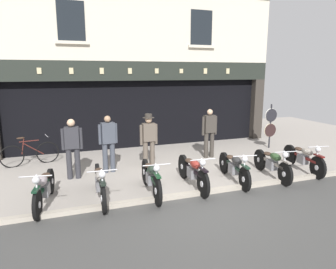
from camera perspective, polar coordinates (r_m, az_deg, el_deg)
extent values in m
cube|color=gray|center=(11.99, -4.37, -2.74)|extent=(22.84, 10.00, 0.08)
cube|color=#ABA191|center=(7.58, 5.88, -11.00)|extent=(22.84, 0.16, 0.18)
cube|color=black|center=(13.95, -7.00, 4.82)|extent=(9.97, 4.00, 2.60)
cube|color=#332D28|center=(14.17, 16.09, 4.56)|extent=(0.44, 0.36, 2.60)
cube|color=black|center=(12.25, -5.17, 4.55)|extent=(9.54, 0.03, 2.18)
cube|color=black|center=(11.74, -4.75, 11.69)|extent=(10.84, 0.24, 0.70)
cube|color=#C6B789|center=(11.20, -22.85, 10.86)|extent=(0.14, 0.03, 0.20)
cube|color=#C6B789|center=(11.21, -17.55, 11.22)|extent=(0.14, 0.03, 0.21)
cube|color=#C6B789|center=(11.30, -12.22, 11.49)|extent=(0.14, 0.03, 0.22)
cube|color=#C6B789|center=(11.49, -7.10, 11.65)|extent=(0.14, 0.03, 0.21)
cube|color=#C6B789|center=(11.76, -2.11, 11.72)|extent=(0.14, 0.03, 0.19)
cube|color=#C6B789|center=(12.10, 2.49, 11.71)|extent=(0.14, 0.03, 0.17)
cube|color=#C6B789|center=(12.53, 6.96, 11.63)|extent=(0.14, 0.03, 0.21)
cube|color=#C6B789|center=(13.02, 11.06, 11.50)|extent=(0.14, 0.03, 0.22)
cube|color=beige|center=(11.94, -5.00, 19.56)|extent=(10.84, 0.40, 2.57)
cube|color=black|center=(11.34, -17.60, 19.53)|extent=(0.90, 0.02, 1.30)
cube|color=beige|center=(11.22, -17.37, 16.02)|extent=(1.10, 0.12, 0.10)
cube|color=black|center=(12.55, 6.24, 19.14)|extent=(0.90, 0.02, 1.30)
cube|color=beige|center=(12.45, 6.25, 15.96)|extent=(1.10, 0.12, 0.10)
cylinder|color=black|center=(6.78, -23.13, -11.96)|extent=(0.17, 0.62, 0.62)
cylinder|color=silver|center=(6.78, -23.13, -11.96)|extent=(0.12, 0.15, 0.14)
cylinder|color=black|center=(8.04, -21.02, -8.12)|extent=(0.18, 0.62, 0.62)
cylinder|color=silver|center=(8.04, -21.02, -8.12)|extent=(0.13, 0.15, 0.14)
cube|color=#11301F|center=(7.36, -22.05, -9.01)|extent=(0.28, 1.26, 0.07)
cube|color=slate|center=(7.39, -22.01, -9.52)|extent=(0.25, 0.35, 0.26)
ellipsoid|color=gray|center=(7.15, -22.43, -7.96)|extent=(0.29, 0.49, 0.20)
ellipsoid|color=#38281E|center=(7.54, -21.78, -7.07)|extent=(0.25, 0.33, 0.10)
cube|color=#11301F|center=(6.66, -23.35, -9.36)|extent=(0.16, 0.37, 0.04)
sphere|color=silver|center=(6.66, -23.36, -7.80)|extent=(0.15, 0.15, 0.15)
cylinder|color=silver|center=(6.64, -23.41, -7.14)|extent=(0.62, 0.13, 0.02)
cylinder|color=silver|center=(6.71, -23.25, -9.55)|extent=(0.07, 0.23, 0.62)
cylinder|color=black|center=(6.66, -11.91, -11.53)|extent=(0.10, 0.65, 0.65)
cylinder|color=silver|center=(6.66, -11.91, -11.53)|extent=(0.11, 0.15, 0.14)
cylinder|color=black|center=(8.00, -12.93, -7.59)|extent=(0.11, 0.65, 0.65)
cylinder|color=silver|center=(8.00, -12.93, -7.59)|extent=(0.12, 0.15, 0.14)
cube|color=black|center=(7.28, -12.51, -8.50)|extent=(0.13, 1.33, 0.07)
cube|color=slate|center=(7.31, -12.49, -9.02)|extent=(0.21, 0.33, 0.26)
ellipsoid|color=gray|center=(7.06, -12.46, -7.44)|extent=(0.24, 0.47, 0.20)
ellipsoid|color=#38281E|center=(7.47, -12.75, -6.54)|extent=(0.21, 0.31, 0.10)
cube|color=black|center=(6.53, -12.04, -8.75)|extent=(0.12, 0.36, 0.04)
sphere|color=silver|center=(6.54, -12.15, -7.29)|extent=(0.15, 0.15, 0.15)
cylinder|color=silver|center=(6.51, -12.18, -6.63)|extent=(0.62, 0.05, 0.02)
cylinder|color=silver|center=(6.59, -12.05, -9.08)|extent=(0.05, 0.29, 0.60)
cylinder|color=black|center=(6.87, -1.98, -10.44)|extent=(0.13, 0.68, 0.68)
cylinder|color=silver|center=(6.87, -1.98, -10.44)|extent=(0.11, 0.16, 0.15)
cylinder|color=black|center=(8.13, -4.20, -6.92)|extent=(0.14, 0.68, 0.68)
cylinder|color=silver|center=(8.13, -4.20, -6.92)|extent=(0.12, 0.16, 0.15)
cube|color=#153A20|center=(7.45, -3.20, -7.67)|extent=(0.18, 1.26, 0.07)
cube|color=slate|center=(7.48, -3.19, -8.17)|extent=(0.23, 0.34, 0.26)
ellipsoid|color=#1E2A22|center=(7.24, -2.95, -6.58)|extent=(0.26, 0.48, 0.20)
ellipsoid|color=#38281E|center=(7.63, -3.60, -5.80)|extent=(0.22, 0.32, 0.10)
cube|color=#153A20|center=(6.74, -2.01, -7.62)|extent=(0.13, 0.37, 0.04)
sphere|color=silver|center=(6.75, -2.13, -6.31)|extent=(0.15, 0.15, 0.15)
cylinder|color=silver|center=(6.73, -2.14, -5.66)|extent=(0.62, 0.08, 0.02)
cylinder|color=silver|center=(6.80, -2.08, -8.05)|extent=(0.06, 0.29, 0.60)
cylinder|color=black|center=(7.33, 6.57, -9.13)|extent=(0.11, 0.66, 0.66)
cylinder|color=silver|center=(7.33, 6.57, -9.13)|extent=(0.11, 0.15, 0.15)
cylinder|color=black|center=(8.58, 2.86, -5.96)|extent=(0.12, 0.66, 0.66)
cylinder|color=silver|center=(8.58, 2.86, -5.96)|extent=(0.12, 0.15, 0.15)
cube|color=black|center=(7.91, 4.58, -6.60)|extent=(0.15, 1.31, 0.07)
cube|color=slate|center=(7.93, 4.57, -7.08)|extent=(0.22, 0.33, 0.26)
ellipsoid|color=maroon|center=(7.70, 5.06, -5.56)|extent=(0.25, 0.47, 0.20)
ellipsoid|color=#38281E|center=(8.08, 3.95, -4.85)|extent=(0.22, 0.31, 0.10)
cube|color=black|center=(7.21, 6.64, -6.52)|extent=(0.12, 0.37, 0.04)
sphere|color=silver|center=(7.22, 6.48, -5.25)|extent=(0.15, 0.15, 0.15)
cylinder|color=silver|center=(7.20, 6.49, -4.64)|extent=(0.62, 0.06, 0.02)
cylinder|color=silver|center=(7.26, 6.50, -6.88)|extent=(0.05, 0.24, 0.62)
cylinder|color=black|center=(7.89, 14.10, -8.07)|extent=(0.17, 0.62, 0.61)
cylinder|color=silver|center=(7.89, 14.10, -8.07)|extent=(0.12, 0.15, 0.14)
cylinder|color=black|center=(9.14, 10.38, -5.18)|extent=(0.18, 0.62, 0.61)
cylinder|color=silver|center=(9.14, 10.38, -5.18)|extent=(0.13, 0.15, 0.14)
cube|color=#193023|center=(8.47, 12.13, -5.75)|extent=(0.29, 1.32, 0.07)
cube|color=slate|center=(8.49, 12.11, -6.20)|extent=(0.25, 0.35, 0.26)
ellipsoid|color=#272727|center=(8.26, 12.65, -4.77)|extent=(0.29, 0.49, 0.20)
ellipsoid|color=#38281E|center=(8.65, 11.53, -4.12)|extent=(0.25, 0.33, 0.10)
cube|color=#193023|center=(7.78, 14.21, -5.80)|extent=(0.16, 0.37, 0.04)
sphere|color=silver|center=(7.79, 14.09, -4.46)|extent=(0.15, 0.15, 0.15)
cylinder|color=silver|center=(7.77, 14.12, -3.89)|extent=(0.62, 0.13, 0.02)
cylinder|color=silver|center=(7.83, 14.08, -5.98)|extent=(0.07, 0.24, 0.62)
cylinder|color=black|center=(8.57, 20.96, -6.89)|extent=(0.16, 0.63, 0.62)
cylinder|color=silver|center=(8.57, 20.96, -6.89)|extent=(0.12, 0.15, 0.14)
cylinder|color=black|center=(9.69, 16.71, -4.50)|extent=(0.17, 0.63, 0.62)
cylinder|color=silver|center=(9.69, 16.71, -4.50)|extent=(0.13, 0.15, 0.14)
cube|color=gray|center=(9.09, 18.75, -4.90)|extent=(0.26, 1.25, 0.07)
cube|color=slate|center=(9.11, 18.72, -5.33)|extent=(0.25, 0.35, 0.26)
ellipsoid|color=#2B4626|center=(8.90, 19.35, -3.95)|extent=(0.29, 0.49, 0.20)
ellipsoid|color=#38281E|center=(9.24, 18.07, -3.42)|extent=(0.24, 0.33, 0.10)
cube|color=gray|center=(8.47, 21.12, -4.75)|extent=(0.15, 0.37, 0.04)
sphere|color=silver|center=(8.48, 20.99, -3.56)|extent=(0.15, 0.15, 0.15)
cylinder|color=silver|center=(8.46, 21.03, -3.03)|extent=(0.62, 0.12, 0.02)
cylinder|color=silver|center=(8.51, 20.96, -4.96)|extent=(0.07, 0.23, 0.62)
cylinder|color=black|center=(9.46, 26.08, -5.55)|extent=(0.17, 0.64, 0.64)
cylinder|color=silver|center=(9.46, 26.08, -5.55)|extent=(0.12, 0.16, 0.14)
cylinder|color=black|center=(10.54, 21.69, -3.51)|extent=(0.18, 0.64, 0.64)
cylinder|color=silver|center=(10.54, 21.69, -3.51)|extent=(0.13, 0.16, 0.14)
cube|color=#5A1512|center=(9.96, 23.82, -3.81)|extent=(0.28, 1.26, 0.07)
cube|color=slate|center=(9.98, 23.79, -4.20)|extent=(0.25, 0.35, 0.26)
ellipsoid|color=gray|center=(9.78, 24.45, -2.92)|extent=(0.29, 0.49, 0.20)
ellipsoid|color=#38281E|center=(10.12, 23.12, -2.48)|extent=(0.25, 0.33, 0.10)
cube|color=#5A1512|center=(9.37, 26.26, -3.56)|extent=(0.16, 0.37, 0.04)
sphere|color=silver|center=(9.38, 26.13, -2.52)|extent=(0.15, 0.15, 0.15)
cylinder|color=silver|center=(9.36, 26.18, -2.05)|extent=(0.62, 0.13, 0.02)
cylinder|color=silver|center=(9.41, 26.09, -3.79)|extent=(0.07, 0.24, 0.62)
cylinder|color=#2D2D33|center=(8.88, -16.46, -5.07)|extent=(0.15, 0.15, 0.88)
cylinder|color=#2D2D33|center=(8.89, -17.89, -5.14)|extent=(0.15, 0.15, 0.88)
cube|color=#2D2D33|center=(8.72, -17.45, -0.57)|extent=(0.40, 0.25, 0.59)
cube|color=silver|center=(8.81, -17.45, 0.03)|extent=(0.14, 0.03, 0.33)
cube|color=brown|center=(8.83, -17.45, -0.03)|extent=(0.05, 0.02, 0.31)
cylinder|color=#2D2D33|center=(8.71, -15.90, -0.71)|extent=(0.09, 0.09, 0.58)
cylinder|color=#2D2D33|center=(8.74, -18.98, -0.87)|extent=(0.09, 0.09, 0.58)
sphere|color=tan|center=(8.64, -17.62, 2.09)|extent=(0.21, 0.21, 0.21)
cylinder|color=#3D424C|center=(9.22, -10.27, -4.12)|extent=(0.15, 0.15, 0.90)
cylinder|color=#3D424C|center=(9.17, -11.60, -4.26)|extent=(0.15, 0.15, 0.90)
cube|color=#3D424C|center=(9.03, -11.11, 0.28)|extent=(0.40, 0.26, 0.60)
cube|color=silver|center=(9.12, -11.31, 0.86)|extent=(0.14, 0.03, 0.34)
cube|color=navy|center=(9.14, -11.33, 0.79)|extent=(0.05, 0.02, 0.31)
cylinder|color=#3D424C|center=(9.09, -9.67, 0.26)|extent=(0.09, 0.09, 0.57)
cylinder|color=#3D424C|center=(8.98, -12.56, 0.01)|extent=(0.09, 0.09, 0.57)
sphere|color=#9E7A5B|center=(8.96, -11.21, 2.84)|extent=(0.19, 0.19, 0.19)
cylinder|color=brown|center=(9.54, -2.93, -3.56)|extent=(0.15, 0.15, 0.86)
cylinder|color=brown|center=(9.48, -4.21, -3.67)|extent=(0.15, 0.15, 0.86)
cube|color=brown|center=(9.35, -3.62, 0.44)|extent=(0.38, 0.22, 0.55)
cube|color=white|center=(9.45, -3.82, 0.96)|extent=(0.14, 0.02, 0.31)
cube|color=navy|center=(9.46, -3.84, 0.91)|extent=(0.05, 0.01, 0.29)
cylinder|color=brown|center=(9.43, -2.24, 0.11)|extent=(0.09, 0.09, 0.62)
cylinder|color=brown|center=(9.30, -5.00, -0.09)|extent=(0.09, 0.09, 0.62)
sphere|color=tan|center=(9.28, -3.65, 2.80)|extent=(0.21, 0.21, 0.21)
cylinder|color=#332D28|center=(9.28, -3.65, 3.15)|extent=(0.35, 0.35, 0.01)
cylinder|color=#332D28|center=(9.27, -3.66, 3.50)|extent=(0.22, 0.22, 0.11)
cylinder|color=#38332D|center=(10.73, 8.16, -1.83)|extent=(0.15, 0.15, 0.90)
cylinder|color=#38332D|center=(10.63, 7.11, -1.92)|extent=(0.15, 0.15, 0.90)
cube|color=#38332D|center=(10.54, 7.74, 1.97)|extent=(0.38, 0.22, 0.59)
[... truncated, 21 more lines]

